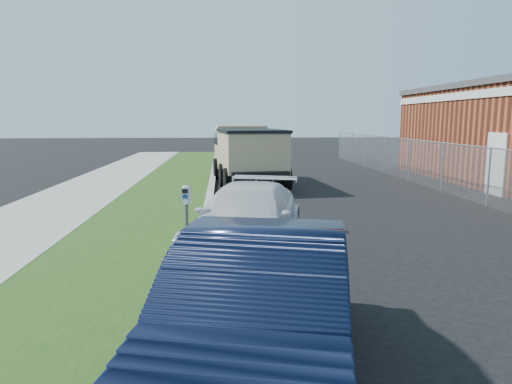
{
  "coord_description": "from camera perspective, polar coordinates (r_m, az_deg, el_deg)",
  "views": [
    {
      "loc": [
        -2.17,
        -9.33,
        2.64
      ],
      "look_at": [
        -1.4,
        1.0,
        1.0
      ],
      "focal_mm": 32.0,
      "sensor_mm": 36.0,
      "label": 1
    }
  ],
  "objects": [
    {
      "name": "chainlink_fence",
      "position": [
        18.31,
        22.32,
        4.01
      ],
      "size": [
        0.06,
        30.06,
        30.0
      ],
      "color": "slate",
      "rests_on": "ground"
    },
    {
      "name": "ground",
      "position": [
        9.94,
        8.56,
        -6.52
      ],
      "size": [
        120.0,
        120.0,
        0.0
      ],
      "primitive_type": "plane",
      "color": "black",
      "rests_on": "ground"
    },
    {
      "name": "white_wagon",
      "position": [
        9.24,
        -1.2,
        -3.34
      ],
      "size": [
        2.99,
        4.93,
        1.33
      ],
      "primitive_type": "imported",
      "rotation": [
        0.0,
        0.0,
        -0.26
      ],
      "color": "silver",
      "rests_on": "ground"
    },
    {
      "name": "dump_truck",
      "position": [
        19.03,
        -1.17,
        5.08
      ],
      "size": [
        2.97,
        6.28,
        2.38
      ],
      "rotation": [
        0.0,
        0.0,
        0.1
      ],
      "color": "black",
      "rests_on": "ground"
    },
    {
      "name": "parking_meter",
      "position": [
        8.7,
        -8.67,
        -1.53
      ],
      "size": [
        0.21,
        0.17,
        1.31
      ],
      "rotation": [
        0.0,
        0.0,
        -0.34
      ],
      "color": "#3F4247",
      "rests_on": "ground"
    },
    {
      "name": "streetside",
      "position": [
        12.11,
        -20.49,
        -3.85
      ],
      "size": [
        6.12,
        50.0,
        0.15
      ],
      "color": "gray",
      "rests_on": "ground"
    },
    {
      "name": "navy_sedan",
      "position": [
        4.59,
        0.41,
        -15.01
      ],
      "size": [
        2.6,
        4.95,
        1.55
      ],
      "primitive_type": "imported",
      "rotation": [
        0.0,
        0.0,
        -0.21
      ],
      "color": "black",
      "rests_on": "ground"
    }
  ]
}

